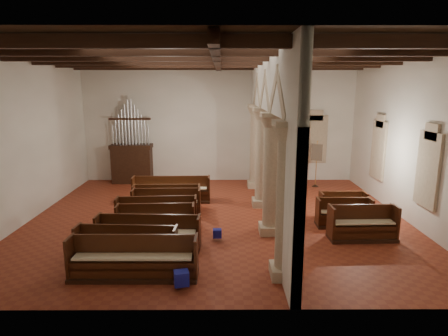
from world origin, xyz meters
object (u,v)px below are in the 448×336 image
at_px(pipe_organ, 132,157).
at_px(processional_banner, 316,171).
at_px(lectern, 147,173).
at_px(aisle_pew_0, 362,228).
at_px(nave_pew_0, 134,264).

bearing_deg(pipe_organ, processional_banner, -5.46).
distance_m(pipe_organ, lectern, 1.15).
height_order(lectern, aisle_pew_0, lectern).
relative_size(processional_banner, nave_pew_0, 0.70).
bearing_deg(aisle_pew_0, lectern, 136.45).
xyz_separation_m(lectern, aisle_pew_0, (8.47, -7.55, -0.11)).
bearing_deg(pipe_organ, aisle_pew_0, -39.38).
distance_m(pipe_organ, nave_pew_0, 10.35).
height_order(pipe_organ, processional_banner, pipe_organ).
relative_size(lectern, processional_banner, 0.52).
xyz_separation_m(pipe_organ, lectern, (0.74, -0.01, -0.87)).
relative_size(pipe_organ, nave_pew_0, 1.33).
bearing_deg(processional_banner, aisle_pew_0, -73.07).
xyz_separation_m(processional_banner, nave_pew_0, (-6.95, -9.14, -0.42)).
xyz_separation_m(processional_banner, aisle_pew_0, (-0.11, -6.67, -0.41)).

